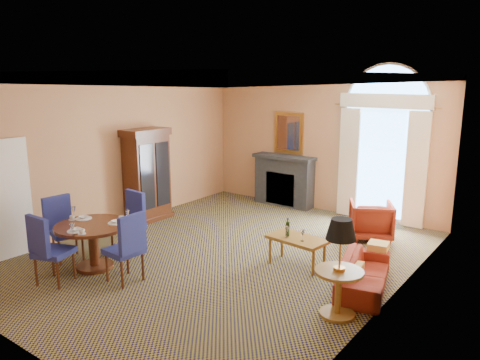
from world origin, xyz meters
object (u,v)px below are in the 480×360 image
Objects in this scene: dining_table at (93,236)px; sofa at (364,273)px; side_table at (340,256)px; armoire at (147,176)px; armchair at (371,220)px; coffee_table at (297,240)px.

sofa is at bearing 26.77° from dining_table.
side_table is at bearing 13.58° from dining_table.
sofa is at bearing -5.10° from armoire.
armchair is 0.79× the size of coffee_table.
armoire reaches higher than sofa.
dining_table is (1.35, -2.45, -0.42)m from armoire.
side_table reaches higher than sofa.
armoire is 5.34m from sofa.
coffee_table is at bearing 138.33° from side_table.
side_table is at bearing -35.26° from coffee_table.
armoire reaches higher than side_table.
armchair is at bearing 83.24° from coffee_table.
sofa is at bearing 92.81° from side_table.
armoire is 1.67× the size of dining_table.
side_table is (0.82, -3.25, 0.48)m from armchair.
dining_table is 4.40m from sofa.
armchair is at bearing 21.36° from armoire.
armoire is at bearing 164.37° from side_table.
armoire is at bearing -178.24° from coffee_table.
armchair is (-0.77, 2.23, 0.13)m from sofa.
sofa is (5.27, -0.47, -0.75)m from armoire.
armchair is 2.14m from coffee_table.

